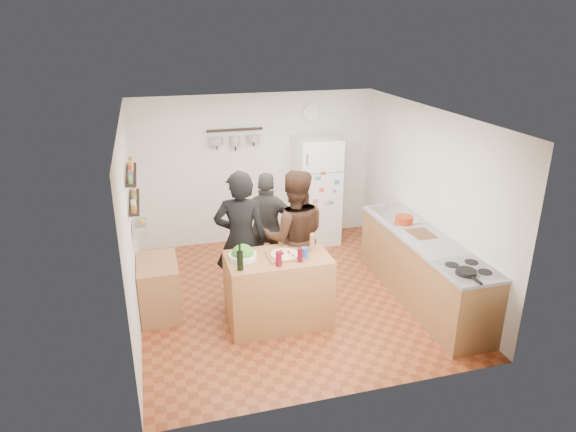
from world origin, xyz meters
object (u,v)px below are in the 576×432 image
object	(u,v)px
wine_bottle	(240,261)
salt_canister	(305,253)
salad_bowl	(243,256)
person_back	(268,228)
counter_run	(423,269)
side_table	(159,288)
red_bowl	(404,220)
person_left	(241,240)
wall_clock	(311,113)
fridge	(316,191)
prep_island	(278,290)
pepper_mill	(312,244)
person_center	(294,237)
skillet	(466,272)

from	to	relation	value
wine_bottle	salt_canister	distance (m)	0.81
salad_bowl	person_back	distance (m)	1.22
counter_run	side_table	distance (m)	3.49
salt_canister	red_bowl	bearing A→B (deg)	22.10
person_left	wall_clock	distance (m)	2.93
counter_run	fridge	xyz separation A→B (m)	(-0.75, 2.30, 0.45)
prep_island	pepper_mill	xyz separation A→B (m)	(0.45, 0.05, 0.55)
person_center	wall_clock	distance (m)	2.66
wine_bottle	skillet	size ratio (longest dim) A/B	0.96
person_left	person_center	world-z (taller)	person_left
side_table	skillet	bearing A→B (deg)	-26.09
wine_bottle	person_center	xyz separation A→B (m)	(0.85, 0.71, -0.11)
wine_bottle	side_table	size ratio (longest dim) A/B	0.28
skillet	salad_bowl	bearing A→B (deg)	155.37
pepper_mill	person_back	distance (m)	1.13
pepper_mill	person_left	bearing A→B (deg)	148.63
person_center	side_table	world-z (taller)	person_center
person_left	fridge	xyz separation A→B (m)	(1.62, 1.79, -0.03)
pepper_mill	fridge	xyz separation A→B (m)	(0.82, 2.28, -0.10)
person_center	side_table	distance (m)	1.86
red_bowl	wall_clock	world-z (taller)	wall_clock
counter_run	person_left	bearing A→B (deg)	167.95
person_left	person_center	xyz separation A→B (m)	(0.70, -0.05, -0.02)
pepper_mill	red_bowl	world-z (taller)	pepper_mill
red_bowl	wine_bottle	bearing A→B (deg)	-162.52
counter_run	wall_clock	world-z (taller)	wall_clock
pepper_mill	wall_clock	size ratio (longest dim) A/B	0.63
salad_bowl	skillet	world-z (taller)	salad_bowl
salad_bowl	side_table	xyz separation A→B (m)	(-1.00, 0.56, -0.58)
person_back	side_table	distance (m)	1.71
salt_canister	red_bowl	xyz separation A→B (m)	(1.67, 0.68, -0.00)
counter_run	skillet	distance (m)	1.17
salad_bowl	person_center	world-z (taller)	person_center
salt_canister	person_left	world-z (taller)	person_left
salad_bowl	side_table	size ratio (longest dim) A/B	0.42
person_center	prep_island	bearing A→B (deg)	65.10
counter_run	wall_clock	size ratio (longest dim) A/B	8.77
prep_island	counter_run	xyz separation A→B (m)	(2.02, 0.03, -0.01)
person_left	wine_bottle	bearing A→B (deg)	90.91
prep_island	side_table	world-z (taller)	prep_island
wine_bottle	counter_run	xyz separation A→B (m)	(2.52, 0.25, -0.57)
pepper_mill	wall_clock	distance (m)	2.97
red_bowl	person_back	bearing A→B (deg)	162.72
pepper_mill	person_center	world-z (taller)	person_center
wine_bottle	person_left	world-z (taller)	person_left
fridge	person_center	bearing A→B (deg)	-116.53
person_left	red_bowl	world-z (taller)	person_left
prep_island	skillet	bearing A→B (deg)	-28.06
salt_canister	person_left	xyz separation A→B (m)	(-0.65, 0.66, -0.04)
red_bowl	skillet	bearing A→B (deg)	-91.81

